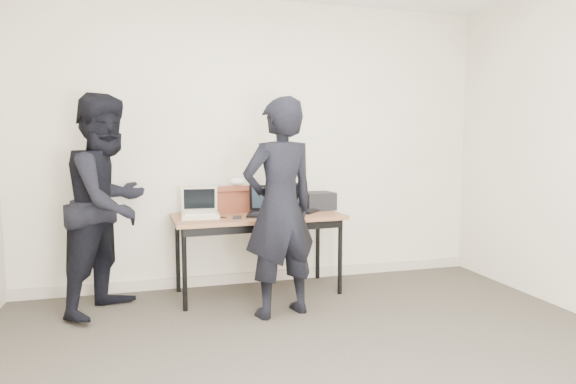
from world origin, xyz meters
name	(u,v)px	position (x,y,z in m)	size (l,w,h in m)	color
room	(352,147)	(0.00, 0.00, 1.35)	(4.60, 4.60, 2.80)	#3E382F
desk	(258,222)	(-0.10, 1.88, 0.66)	(1.53, 0.73, 0.72)	brown
laptop_beige	(200,211)	(-0.61, 1.90, 0.77)	(0.33, 0.32, 0.26)	#BBAF95
laptop_center	(267,208)	(-0.02, 1.86, 0.78)	(0.42, 0.41, 0.26)	black
laptop_right	(300,204)	(0.35, 2.06, 0.78)	(0.49, 0.49, 0.26)	black
leather_satchel	(234,199)	(-0.28, 2.11, 0.85)	(0.38, 0.22, 0.25)	#602919
tissue	(237,182)	(-0.25, 2.11, 1.00)	(0.13, 0.10, 0.08)	white
equipment_box	(318,201)	(0.53, 2.07, 0.80)	(0.29, 0.25, 0.17)	black
power_brick	(237,217)	(-0.32, 1.71, 0.73)	(0.07, 0.04, 0.03)	black
cables	(268,215)	(-0.02, 1.86, 0.72)	(1.16, 0.33, 0.01)	black
person_typist	(280,208)	(-0.05, 1.31, 0.86)	(0.63, 0.41, 1.72)	black
person_observer	(109,204)	(-1.35, 1.77, 0.88)	(0.85, 0.66, 1.75)	black
baseboard	(261,276)	(0.00, 2.23, 0.05)	(4.50, 0.03, 0.10)	#B6A997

